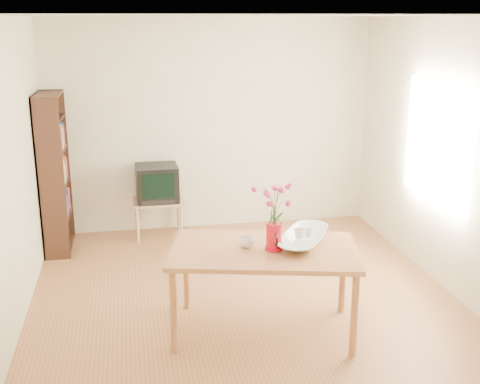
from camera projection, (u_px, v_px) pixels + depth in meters
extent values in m
plane|color=brown|center=(246.00, 302.00, 5.67)|extent=(4.50, 4.50, 0.00)
plane|color=white|center=(247.00, 15.00, 4.94)|extent=(4.50, 4.50, 0.00)
plane|color=beige|center=(211.00, 125.00, 7.43)|extent=(4.00, 0.00, 4.00)
plane|color=beige|center=(329.00, 270.00, 3.18)|extent=(4.00, 0.00, 4.00)
plane|color=beige|center=(8.00, 180.00, 4.95)|extent=(0.00, 4.50, 4.50)
plane|color=beige|center=(454.00, 159.00, 5.66)|extent=(0.00, 4.50, 4.50)
plane|color=white|center=(438.00, 143.00, 5.91)|extent=(0.00, 1.30, 1.30)
cube|color=#985C34|center=(264.00, 251.00, 4.96)|extent=(1.70, 1.21, 0.04)
cylinder|color=#985C34|center=(173.00, 312.00, 4.73)|extent=(0.06, 0.06, 0.71)
cylinder|color=#985C34|center=(354.00, 316.00, 4.67)|extent=(0.06, 0.06, 0.71)
cylinder|color=#985C34|center=(186.00, 273.00, 5.46)|extent=(0.06, 0.06, 0.71)
cylinder|color=#985C34|center=(343.00, 276.00, 5.40)|extent=(0.06, 0.06, 0.71)
cube|color=tan|center=(158.00, 201.00, 7.28)|extent=(0.60, 0.45, 0.03)
cylinder|color=tan|center=(137.00, 225.00, 7.12)|extent=(0.04, 0.04, 0.43)
cylinder|color=tan|center=(181.00, 223.00, 7.21)|extent=(0.04, 0.04, 0.43)
cylinder|color=tan|center=(137.00, 216.00, 7.47)|extent=(0.04, 0.04, 0.43)
cylinder|color=tan|center=(179.00, 213.00, 7.56)|extent=(0.04, 0.04, 0.43)
cube|color=black|center=(51.00, 181.00, 6.42)|extent=(0.28, 0.02, 1.80)
cube|color=black|center=(57.00, 167.00, 7.06)|extent=(0.28, 0.03, 1.80)
cube|color=black|center=(42.00, 174.00, 6.72)|extent=(0.02, 0.70, 1.80)
cube|color=black|center=(61.00, 245.00, 6.98)|extent=(0.27, 0.65, 0.02)
cube|color=black|center=(58.00, 216.00, 6.88)|extent=(0.27, 0.65, 0.02)
cube|color=black|center=(55.00, 184.00, 6.77)|extent=(0.27, 0.65, 0.02)
cube|color=black|center=(52.00, 151.00, 6.67)|extent=(0.27, 0.65, 0.02)
cube|color=black|center=(49.00, 119.00, 6.57)|extent=(0.27, 0.65, 0.02)
cube|color=black|center=(47.00, 95.00, 6.49)|extent=(0.27, 0.65, 0.02)
cylinder|color=#B80A1A|center=(274.00, 237.00, 4.91)|extent=(0.13, 0.13, 0.22)
cylinder|color=#B80A1A|center=(274.00, 248.00, 4.94)|extent=(0.15, 0.15, 0.02)
cylinder|color=#B80A1A|center=(274.00, 224.00, 4.88)|extent=(0.14, 0.14, 0.01)
cone|color=#B80A1A|center=(276.00, 229.00, 4.83)|extent=(0.05, 0.07, 0.06)
torus|color=black|center=(271.00, 232.00, 4.98)|extent=(0.02, 0.10, 0.10)
imported|color=white|center=(247.00, 242.00, 4.97)|extent=(0.14, 0.14, 0.09)
imported|color=white|center=(304.00, 217.00, 5.03)|extent=(0.67, 0.67, 0.46)
imported|color=white|center=(300.00, 222.00, 5.03)|extent=(0.10, 0.10, 0.07)
imported|color=white|center=(309.00, 221.00, 5.07)|extent=(0.07, 0.07, 0.06)
cube|color=black|center=(157.00, 183.00, 7.21)|extent=(0.50, 0.46, 0.43)
cube|color=black|center=(157.00, 180.00, 7.28)|extent=(0.35, 0.25, 0.30)
cube|color=black|center=(158.00, 186.00, 6.99)|extent=(0.38, 0.02, 0.30)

